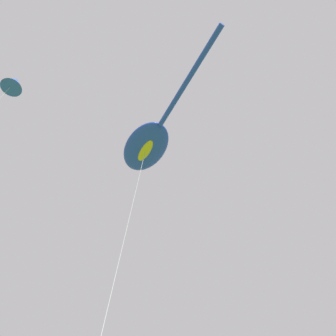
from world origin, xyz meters
name	(u,v)px	position (x,y,z in m)	size (l,w,h in m)	color
big_show_kite	(148,144)	(1.79, 10.74, 17.51)	(5.32, 9.92, 17.94)	blue
small_kite_delta_white	(14,83)	(-5.67, 13.24, 16.54)	(1.23, 2.07, 17.08)	blue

